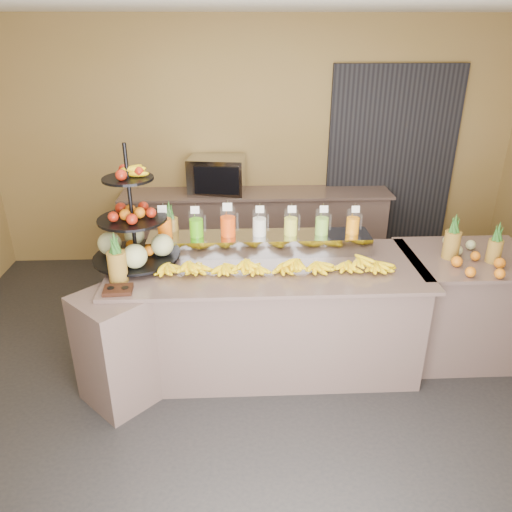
{
  "coord_description": "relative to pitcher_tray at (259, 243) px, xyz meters",
  "views": [
    {
      "loc": [
        -0.25,
        -3.26,
        2.66
      ],
      "look_at": [
        -0.09,
        0.3,
        1.02
      ],
      "focal_mm": 35.0,
      "sensor_mm": 36.0,
      "label": 1
    }
  ],
  "objects": [
    {
      "name": "juice_pitcher_milk",
      "position": [
        -0.0,
        -0.0,
        0.17
      ],
      "size": [
        0.12,
        0.12,
        0.28
      ],
      "color": "silver",
      "rests_on": "pitcher_tray"
    },
    {
      "name": "juice_pitcher_orange_a",
      "position": [
        -0.78,
        -0.0,
        0.18
      ],
      "size": [
        0.12,
        0.13,
        0.3
      ],
      "color": "silver",
      "rests_on": "pitcher_tray"
    },
    {
      "name": "condiment_caddy",
      "position": [
        -1.05,
        -0.66,
        -0.06
      ],
      "size": [
        0.21,
        0.16,
        0.03
      ],
      "primitive_type": "cube",
      "rotation": [
        0.0,
        0.0,
        0.06
      ],
      "color": "black",
      "rests_on": "buffet_counter"
    },
    {
      "name": "pineapple_left_a",
      "position": [
        -1.07,
        -0.49,
        0.07
      ],
      "size": [
        0.14,
        0.14,
        0.4
      ],
      "rotation": [
        0.0,
        0.0,
        -0.37
      ],
      "color": "brown",
      "rests_on": "buffet_counter"
    },
    {
      "name": "oven_warmer",
      "position": [
        -0.39,
        1.67,
        0.13
      ],
      "size": [
        0.67,
        0.51,
        0.41
      ],
      "primitive_type": "cube",
      "rotation": [
        0.0,
        0.0,
        -0.14
      ],
      "color": "gray",
      "rests_on": "back_ledge"
    },
    {
      "name": "juice_pitcher_orange_b",
      "position": [
        -0.26,
        -0.0,
        0.18
      ],
      "size": [
        0.13,
        0.13,
        0.31
      ],
      "color": "silver",
      "rests_on": "pitcher_tray"
    },
    {
      "name": "buffet_counter",
      "position": [
        -0.07,
        -0.32,
        -0.54
      ],
      "size": [
        2.75,
        1.25,
        0.93
      ],
      "color": "gray",
      "rests_on": "ground"
    },
    {
      "name": "juice_pitcher_green",
      "position": [
        -0.52,
        -0.0,
        0.17
      ],
      "size": [
        0.12,
        0.12,
        0.29
      ],
      "color": "silver",
      "rests_on": "pitcher_tray"
    },
    {
      "name": "pineapple_left_b",
      "position": [
        -0.76,
        0.16,
        0.08
      ],
      "size": [
        0.14,
        0.14,
        0.41
      ],
      "rotation": [
        0.0,
        0.0,
        -0.04
      ],
      "color": "brown",
      "rests_on": "buffet_counter"
    },
    {
      "name": "juice_pitcher_orange_c",
      "position": [
        0.78,
        -0.0,
        0.17
      ],
      "size": [
        0.11,
        0.12,
        0.27
      ],
      "color": "silver",
      "rests_on": "pitcher_tray"
    },
    {
      "name": "banana_heap",
      "position": [
        0.08,
        -0.37,
        -0.01
      ],
      "size": [
        1.85,
        0.17,
        0.15
      ],
      "color": "#FFEA0C",
      "rests_on": "buffet_counter"
    },
    {
      "name": "pitcher_tray",
      "position": [
        0.0,
        0.0,
        0.0
      ],
      "size": [
        1.85,
        0.3,
        0.15
      ],
      "primitive_type": "cube",
      "color": "gray",
      "rests_on": "buffet_counter"
    },
    {
      "name": "juice_pitcher_lemon",
      "position": [
        0.26,
        -0.0,
        0.17
      ],
      "size": [
        0.12,
        0.12,
        0.28
      ],
      "color": "silver",
      "rests_on": "pitcher_tray"
    },
    {
      "name": "juice_pitcher_lime",
      "position": [
        0.52,
        -0.0,
        0.17
      ],
      "size": [
        0.11,
        0.12,
        0.28
      ],
      "color": "silver",
      "rests_on": "pitcher_tray"
    },
    {
      "name": "room_envelope",
      "position": [
        0.24,
        0.21,
        0.87
      ],
      "size": [
        6.04,
        5.02,
        2.82
      ],
      "color": "olive",
      "rests_on": "ground"
    },
    {
      "name": "right_fruit_pile",
      "position": [
        1.7,
        -0.34,
        -0.0
      ],
      "size": [
        0.43,
        0.41,
        0.23
      ],
      "color": "brown",
      "rests_on": "right_counter"
    },
    {
      "name": "back_ledge",
      "position": [
        0.05,
        1.67,
        -0.54
      ],
      "size": [
        3.1,
        0.55,
        0.93
      ],
      "color": "gray",
      "rests_on": "ground"
    },
    {
      "name": "ground",
      "position": [
        0.05,
        -0.58,
        -1.01
      ],
      "size": [
        6.0,
        6.0,
        0.0
      ],
      "primitive_type": "plane",
      "color": "black",
      "rests_on": "ground"
    },
    {
      "name": "fruit_stand",
      "position": [
        -0.95,
        -0.18,
        0.17
      ],
      "size": [
        0.69,
        0.69,
        0.96
      ],
      "rotation": [
        0.0,
        0.0,
        0.01
      ],
      "color": "black",
      "rests_on": "buffet_counter"
    },
    {
      "name": "right_counter",
      "position": [
        1.75,
        -0.18,
        -0.54
      ],
      "size": [
        1.08,
        0.88,
        0.93
      ],
      "color": "gray",
      "rests_on": "ground"
    }
  ]
}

